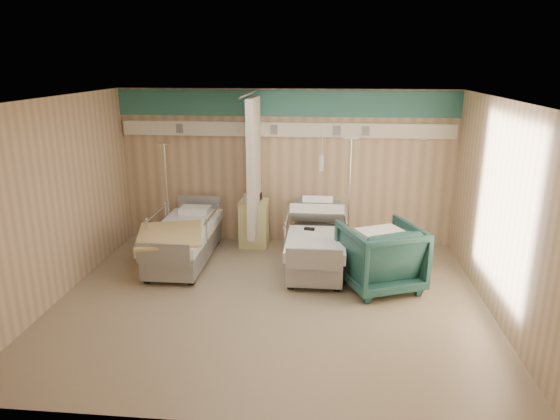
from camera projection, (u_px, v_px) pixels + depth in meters
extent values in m
cube|color=#86725C|center=(270.00, 301.00, 7.05)|extent=(6.00, 5.00, 0.00)
cube|color=tan|center=(286.00, 168.00, 9.03)|extent=(6.00, 0.04, 2.80)
cube|color=tan|center=(236.00, 288.00, 4.26)|extent=(6.00, 0.04, 2.80)
cube|color=tan|center=(55.00, 201.00, 6.92)|extent=(0.04, 5.00, 2.80)
cube|color=tan|center=(503.00, 213.00, 6.37)|extent=(0.04, 5.00, 2.80)
cube|color=white|center=(269.00, 99.00, 6.24)|extent=(6.00, 5.00, 0.04)
cube|color=#2E6B65|center=(286.00, 103.00, 8.68)|extent=(6.00, 0.04, 0.45)
cube|color=beige|center=(286.00, 129.00, 8.78)|extent=(5.88, 0.08, 0.25)
cylinder|color=silver|center=(249.00, 94.00, 7.82)|extent=(0.03, 1.80, 0.03)
cube|color=beige|center=(254.00, 168.00, 8.52)|extent=(0.12, 0.90, 2.35)
cube|color=#E0DA8C|center=(254.00, 223.00, 9.07)|extent=(0.50, 0.48, 0.85)
imported|color=#1C4743|center=(380.00, 256.00, 7.36)|extent=(1.38, 1.40, 0.98)
cube|color=white|center=(384.00, 222.00, 7.22)|extent=(0.83, 0.79, 0.07)
cylinder|color=silver|center=(347.00, 251.00, 8.89)|extent=(0.36, 0.36, 0.03)
cylinder|color=silver|center=(349.00, 197.00, 8.60)|extent=(0.03, 0.03, 2.01)
cylinder|color=silver|center=(351.00, 139.00, 8.31)|extent=(0.24, 0.03, 0.03)
cylinder|color=silver|center=(171.00, 245.00, 9.16)|extent=(0.34, 0.34, 0.03)
cylinder|color=silver|center=(167.00, 196.00, 8.89)|extent=(0.03, 0.03, 1.88)
cylinder|color=silver|center=(164.00, 144.00, 8.62)|extent=(0.23, 0.03, 0.03)
cube|color=black|center=(309.00, 229.00, 8.08)|extent=(0.18, 0.11, 0.04)
cube|color=tan|center=(170.00, 234.00, 7.81)|extent=(1.26, 1.44, 0.04)
cube|color=black|center=(255.00, 196.00, 9.01)|extent=(0.24, 0.17, 0.12)
cylinder|color=white|center=(246.00, 198.00, 8.91)|extent=(0.11, 0.11, 0.13)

